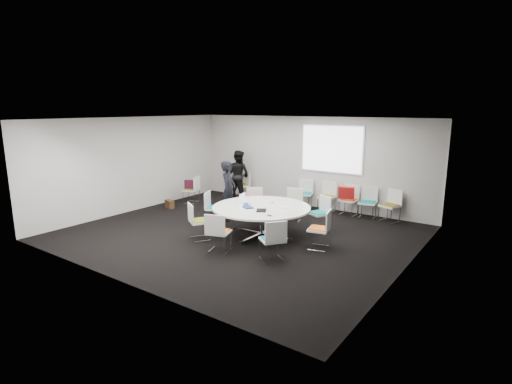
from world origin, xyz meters
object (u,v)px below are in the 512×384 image
Objects in this scene: chair_ring_c at (293,211)px; chair_ring_d at (255,210)px; chair_ring_g at (219,240)px; chair_back_b at (327,202)px; laptop at (248,205)px; conference_table at (261,214)px; cup at (272,202)px; chair_ring_b at (319,220)px; brown_bag at (170,204)px; chair_back_a at (304,199)px; chair_back_c at (349,206)px; person_back at (238,175)px; chair_ring_a at (319,237)px; chair_back_d at (367,208)px; chair_person_back at (242,190)px; chair_ring_h at (273,248)px; chair_ring_f at (199,228)px; person_main at (228,191)px; chair_ring_e at (215,214)px; chair_back_e at (390,212)px; maroon_bag at (191,184)px; chair_spare_left at (192,195)px.

chair_ring_c is 1.00× the size of chair_ring_d.
chair_ring_g is 4.52m from chair_back_b.
laptop is (-0.25, 1.40, 0.47)m from chair_ring_g.
conference_table is 26.30× the size of cup.
chair_ring_c and chair_back_b have the same top height.
laptop is 3.40× the size of cup.
chair_ring_b is 2.44× the size of brown_bag.
chair_back_c is (1.46, 0.00, 0.00)m from chair_back_a.
brown_bag is (-1.01, -2.22, -0.71)m from person_back.
chair_ring_a is 2.44× the size of brown_bag.
chair_person_back is (-4.42, -0.05, 0.00)m from chair_back_d.
chair_ring_d and chair_back_b have the same top height.
chair_ring_b is at bearing 50.77° from conference_table.
chair_ring_h is (1.15, -2.80, 0.00)m from chair_ring_c.
person_back is (-4.43, -0.21, 0.56)m from chair_back_d.
chair_back_c is at bearing -2.27° from chair_ring_a.
person_main is (-0.51, 1.73, 0.55)m from chair_ring_f.
chair_back_a is at bearing 57.70° from chair_ring_h.
chair_person_back is at bearing 66.97° from brown_bag.
chair_back_b is (1.86, 2.96, 0.00)m from chair_ring_e.
chair_back_a is at bearing 76.98° from chair_ring_g.
chair_ring_h is at bearing 157.44° from chair_person_back.
chair_ring_g is 0.53× the size of person_main.
chair_ring_b and chair_back_d have the same top height.
cup is (0.42, 0.44, 0.03)m from laptop.
chair_ring_c is 1.00× the size of chair_back_d.
cup is 0.25× the size of brown_bag.
chair_back_c and chair_back_d have the same top height.
chair_ring_a is at bearing 97.21° from chair_back_e.
chair_ring_e is (-2.52, -1.11, 0.00)m from chair_ring_b.
chair_ring_b is 0.53× the size of person_main.
chair_back_c is (1.96, 1.96, 0.00)m from chair_ring_d.
chair_back_d is 1.00× the size of chair_person_back.
chair_ring_c is at bearing 1.87° from maroon_bag.
chair_back_e is 2.20× the size of maroon_bag.
chair_ring_d is 1.37m from laptop.
chair_person_back reaches higher than conference_table.
chair_person_back is 9.78× the size of cup.
chair_ring_e and chair_ring_f have the same top height.
chair_back_c is 0.56m from chair_back_d.
chair_back_d is (1.59, 1.45, 0.00)m from chair_ring_c.
chair_ring_a is 1.00× the size of chair_back_c.
brown_bag is (-6.07, -2.43, -0.16)m from chair_back_e.
chair_back_e is at bearing -95.11° from chair_spare_left.
chair_ring_a reaches higher than conference_table.
chair_ring_g is at bearing 117.74° from chair_ring_a.
chair_back_a is 4.20m from brown_bag.
conference_table is at bearing 95.56° from chair_ring_d.
chair_ring_g is 2.88× the size of laptop.
chair_back_c is 1.00× the size of chair_spare_left.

